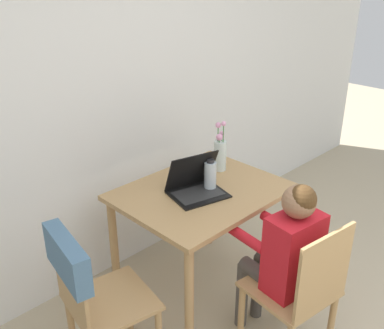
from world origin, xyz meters
name	(u,v)px	position (x,y,z in m)	size (l,w,h in m)	color
wall_back	(102,93)	(0.00, 2.23, 1.25)	(6.40, 0.05, 2.50)	white
dining_table	(202,205)	(0.22, 1.59, 0.63)	(0.96, 0.76, 0.74)	tan
chair_occupied	(300,292)	(0.18, 0.85, 0.44)	(0.45, 0.45, 0.85)	tan
chair_spare	(86,284)	(-0.64, 1.52, 0.58)	(0.49, 0.47, 0.86)	tan
person_seated	(285,250)	(0.20, 0.97, 0.63)	(0.34, 0.46, 1.03)	red
laptop	(195,184)	(0.17, 1.59, 0.79)	(0.36, 0.32, 0.24)	black
flower_vase	(220,153)	(0.51, 1.71, 0.86)	(0.08, 0.08, 0.34)	silver
water_bottle	(210,175)	(0.27, 1.57, 0.83)	(0.07, 0.07, 0.19)	silver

